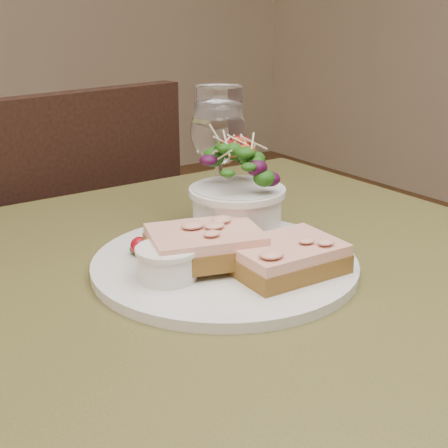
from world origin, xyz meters
TOP-DOWN VIEW (x-y plane):
  - cafe_table at (0.00, 0.00)m, footprint 0.80×0.80m
  - chair_far at (-0.01, 0.66)m, footprint 0.48×0.48m
  - dinner_plate at (-0.01, 0.01)m, footprint 0.31×0.31m
  - sandwich_front at (0.03, -0.05)m, footprint 0.12×0.09m
  - sandwich_back at (-0.04, 0.01)m, footprint 0.15×0.12m
  - ramekin at (-0.09, 0.01)m, footprint 0.06×0.06m
  - salad_bowl at (0.05, 0.08)m, footprint 0.11×0.11m
  - garnish at (-0.07, 0.09)m, footprint 0.05×0.04m
  - wine_glass at (0.08, 0.15)m, footprint 0.08×0.08m

SIDE VIEW (x-z plane):
  - chair_far at x=-0.01m, z-range -0.16..0.74m
  - cafe_table at x=0.00m, z-range 0.27..1.02m
  - dinner_plate at x=-0.01m, z-range 0.75..0.76m
  - garnish at x=-0.07m, z-range 0.76..0.78m
  - sandwich_front at x=0.03m, z-range 0.76..0.79m
  - ramekin at x=-0.09m, z-range 0.76..0.80m
  - sandwich_back at x=-0.04m, z-range 0.77..0.80m
  - salad_bowl at x=0.05m, z-range 0.76..0.88m
  - wine_glass at x=0.08m, z-range 0.79..0.96m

